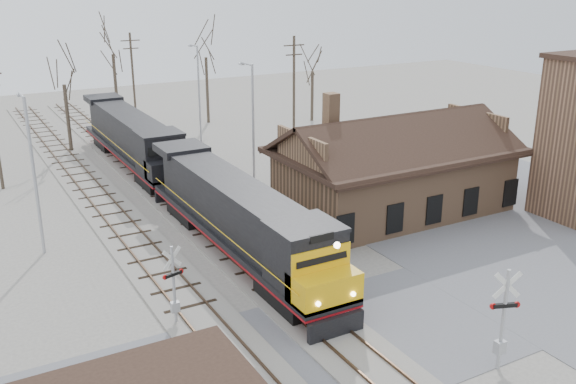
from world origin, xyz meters
name	(u,v)px	position (x,y,z in m)	size (l,w,h in m)	color
ground	(342,344)	(0.00, 0.00, 0.00)	(140.00, 140.00, 0.00)	#A49F94
road	(342,343)	(0.00, 0.00, 0.01)	(60.00, 9.00, 0.03)	slate
parking_lot	(553,233)	(18.00, 4.00, 0.02)	(22.00, 26.00, 0.03)	slate
track_main	(207,227)	(0.00, 15.00, 0.07)	(3.40, 90.00, 0.24)	#A49F94
track_siding	(135,241)	(-4.50, 15.00, 0.07)	(3.40, 90.00, 0.24)	#A49F94
depot	(393,175)	(11.99, 12.00, 2.41)	(15.20, 9.31, 7.90)	#91694B
locomotive_lead	(242,220)	(0.00, 9.80, 2.32)	(2.96, 19.86, 4.41)	black
locomotive_trailing	(134,140)	(0.00, 29.93, 2.32)	(2.96, 19.86, 4.17)	black
crossbuck_near	(503,324)	(4.39, -4.50, 2.01)	(1.18, 0.52, 4.32)	#A5A8AD
crossbuck_far	(174,288)	(-5.57, 5.02, 1.79)	(1.05, 0.38, 3.76)	#A5A8AD
streetlight_a	(33,168)	(-9.38, 16.15, 4.96)	(0.25, 2.04, 8.85)	#A5A8AD
streetlight_b	(252,121)	(5.91, 20.40, 5.06)	(0.25, 2.04, 9.04)	#A5A8AD
streetlight_c	(198,89)	(7.73, 35.15, 4.97)	(0.25, 2.04, 8.86)	#A5A8AD
utility_pole_b	(133,75)	(5.20, 47.15, 4.81)	(2.00, 0.24, 9.18)	#382D23
utility_pole_c	(294,90)	(14.46, 29.44, 5.14)	(2.00, 0.24, 9.83)	#382D23
tree_b	(63,73)	(-3.49, 37.64, 6.86)	(3.93, 3.93, 9.64)	#382D23
tree_c	(112,42)	(2.79, 45.08, 8.54)	(4.89, 4.89, 11.99)	#382D23
tree_d	(205,46)	(11.59, 42.56, 7.89)	(4.53, 4.53, 11.09)	#382D23
tree_e	(313,63)	(21.62, 38.04, 6.04)	(3.47, 3.47, 8.50)	#382D23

